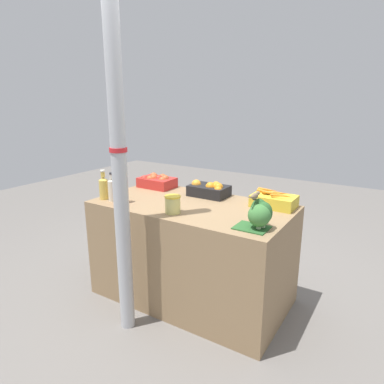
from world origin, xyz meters
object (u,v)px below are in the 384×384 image
pickle_jar (173,204)px  sparrow_bird (255,196)px  support_pole (118,150)px  juice_bottle_ruby (122,190)px  juice_bottle_golden (104,187)px  apple_crate (157,181)px  carrot_crate (274,200)px  orange_crate (210,189)px  juice_bottle_cloudy (113,189)px  broccoli_pile (260,214)px

pickle_jar → sparrow_bird: size_ratio=0.98×
support_pole → juice_bottle_ruby: (-0.30, 0.32, -0.39)m
juice_bottle_golden → apple_crate: bearing=76.8°
support_pole → juice_bottle_ruby: support_pole is taller
carrot_crate → juice_bottle_ruby: 1.23m
orange_crate → juice_bottle_ruby: bearing=-132.4°
juice_bottle_ruby → apple_crate: bearing=97.5°
carrot_crate → juice_bottle_cloudy: juice_bottle_cloudy is taller
juice_bottle_golden → sparrow_bird: juice_bottle_golden is taller
juice_bottle_golden → juice_bottle_cloudy: bearing=0.0°
apple_crate → juice_bottle_ruby: (0.07, -0.56, 0.05)m
juice_bottle_cloudy → sparrow_bird: (1.24, 0.04, 0.12)m
orange_crate → pickle_jar: bearing=-90.3°
juice_bottle_cloudy → sparrow_bird: size_ratio=1.79×
apple_crate → pickle_jar: pickle_jar is taller
juice_bottle_ruby → pickle_jar: (0.51, 0.01, -0.04)m
juice_bottle_golden → sparrow_bird: bearing=1.6°
orange_crate → sparrow_bird: size_ratio=2.49×
support_pole → sparrow_bird: (0.84, 0.36, -0.28)m
support_pole → juice_bottle_cloudy: bearing=141.5°
juice_bottle_golden → sparrow_bird: (1.35, 0.04, 0.12)m
apple_crate → juice_bottle_cloudy: juice_bottle_cloudy is taller
juice_bottle_golden → juice_bottle_ruby: 0.21m
support_pole → pickle_jar: bearing=58.0°
orange_crate → juice_bottle_golden: size_ratio=1.34×
carrot_crate → pickle_jar: pickle_jar is taller
support_pole → pickle_jar: support_pole is taller
carrot_crate → juice_bottle_ruby: (-1.10, -0.56, 0.06)m
orange_crate → juice_bottle_golden: (-0.72, -0.56, 0.04)m
orange_crate → pickle_jar: 0.55m
broccoli_pile → support_pole: bearing=-156.9°
carrot_crate → support_pole: bearing=-131.8°
orange_crate → broccoli_pile: 0.84m
juice_bottle_cloudy → juice_bottle_ruby: size_ratio=0.91×
support_pole → broccoli_pile: 1.03m
orange_crate → support_pole: bearing=-103.3°
apple_crate → pickle_jar: 0.80m
broccoli_pile → juice_bottle_golden: juice_bottle_golden is taller
carrot_crate → broccoli_pile: broccoli_pile is taller
apple_crate → orange_crate: bearing=0.0°
juice_bottle_cloudy → support_pole: bearing=-38.5°
juice_bottle_golden → sparrow_bird: 1.35m
support_pole → carrot_crate: 1.27m
juice_bottle_cloudy → juice_bottle_ruby: bearing=0.0°
support_pole → juice_bottle_cloudy: support_pole is taller
orange_crate → pickle_jar: orange_crate is taller
orange_crate → carrot_crate: size_ratio=1.00×
juice_bottle_golden → juice_bottle_ruby: bearing=0.0°
orange_crate → pickle_jar: size_ratio=2.53×
carrot_crate → sparrow_bird: size_ratio=2.49×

